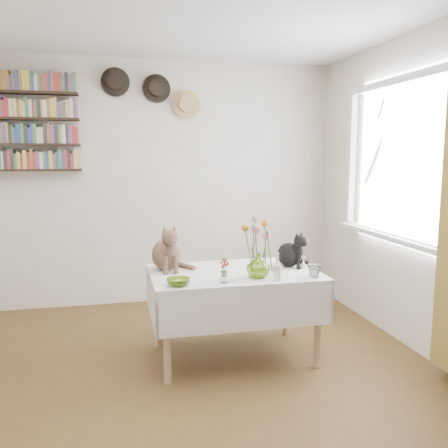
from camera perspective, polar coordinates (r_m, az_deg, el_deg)
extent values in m
cube|color=brown|center=(3.12, -6.54, -21.76)|extent=(4.04, 4.54, 0.04)
cube|color=silver|center=(4.97, -9.69, 4.81)|extent=(4.04, 0.04, 2.54)
cube|color=silver|center=(0.58, 19.14, -21.81)|extent=(4.04, 0.04, 2.54)
cube|color=white|center=(4.15, 20.08, 7.24)|extent=(0.01, 1.40, 1.20)
cube|color=white|center=(4.19, 20.52, 15.87)|extent=(0.06, 1.52, 0.06)
cube|color=white|center=(4.20, 19.66, -1.38)|extent=(0.06, 1.52, 0.06)
cube|color=white|center=(4.78, 15.31, 7.50)|extent=(0.06, 0.06, 1.20)
cube|color=white|center=(4.19, 19.32, -1.40)|extent=(0.12, 1.50, 0.04)
cube|color=white|center=(3.59, 1.21, -6.15)|extent=(1.26, 0.81, 0.05)
cylinder|color=tan|center=(3.30, -6.85, -13.66)|extent=(0.05, 0.05, 0.62)
cylinder|color=tan|center=(3.58, 11.22, -12.00)|extent=(0.05, 0.05, 0.62)
cylinder|color=tan|center=(3.90, -7.94, -10.18)|extent=(0.05, 0.05, 0.62)
cylinder|color=tan|center=(4.14, 7.49, -9.09)|extent=(0.05, 0.05, 0.62)
imported|color=#A9C743|center=(3.39, 4.14, -5.02)|extent=(0.19, 0.19, 0.18)
imported|color=#A9C743|center=(3.21, -5.51, -6.97)|extent=(0.20, 0.20, 0.05)
imported|color=white|center=(3.47, 10.81, -5.57)|extent=(0.13, 0.13, 0.09)
cylinder|color=white|center=(3.34, 6.41, -5.85)|extent=(0.06, 0.06, 0.11)
cylinder|color=white|center=(3.31, 6.43, -4.17)|extent=(0.02, 0.02, 0.09)
cylinder|color=white|center=(3.27, -0.01, -6.40)|extent=(0.05, 0.05, 0.08)
cone|color=white|center=(3.72, 9.51, -4.71)|extent=(0.05, 0.05, 0.08)
sphere|color=beige|center=(3.71, 9.52, -3.97)|extent=(0.03, 0.03, 0.03)
cylinder|color=#4C7233|center=(3.37, 3.62, -3.16)|extent=(0.01, 0.01, 0.30)
sphere|color=pink|center=(3.34, 3.64, -0.64)|extent=(0.07, 0.07, 0.07)
cylinder|color=#4C7233|center=(3.37, 4.91, -3.54)|extent=(0.01, 0.01, 0.26)
sphere|color=pink|center=(3.34, 4.94, -1.35)|extent=(0.06, 0.06, 0.06)
cylinder|color=#4C7233|center=(3.41, 4.98, -2.70)|extent=(0.01, 0.01, 0.34)
sphere|color=orange|center=(3.38, 5.02, 0.13)|extent=(0.06, 0.06, 0.06)
cylinder|color=#4C7233|center=(3.39, 2.99, -3.01)|extent=(0.01, 0.01, 0.31)
sphere|color=orange|center=(3.36, 3.01, -0.41)|extent=(0.05, 0.05, 0.05)
cylinder|color=#4C7233|center=(3.41, 3.92, -2.43)|extent=(0.01, 0.01, 0.37)
sphere|color=#999E93|center=(3.38, 3.95, 0.65)|extent=(0.04, 0.04, 0.04)
cylinder|color=#4C7233|center=(3.32, 3.49, -3.06)|extent=(0.01, 0.01, 0.33)
sphere|color=#999E93|center=(3.30, 3.51, -0.24)|extent=(0.04, 0.04, 0.04)
cylinder|color=#4C7233|center=(3.35, 5.50, -3.33)|extent=(0.01, 0.01, 0.29)
sphere|color=#999E93|center=(3.33, 5.54, -0.88)|extent=(0.04, 0.04, 0.04)
cube|color=black|center=(4.92, -22.62, 6.01)|extent=(1.00, 0.16, 0.02)
cube|color=black|center=(4.92, -22.78, 8.80)|extent=(1.00, 0.16, 0.02)
cube|color=black|center=(4.93, -22.94, 11.59)|extent=(1.00, 0.16, 0.02)
cube|color=black|center=(4.95, -23.10, 14.35)|extent=(1.00, 0.16, 0.02)
cylinder|color=black|center=(4.95, -12.95, 16.31)|extent=(0.28, 0.02, 0.28)
cylinder|color=black|center=(4.91, -12.95, 16.38)|extent=(0.16, 0.08, 0.16)
cylinder|color=black|center=(4.96, -8.12, 15.83)|extent=(0.28, 0.02, 0.28)
cylinder|color=black|center=(4.92, -8.08, 15.89)|extent=(0.16, 0.08, 0.16)
cylinder|color=tan|center=(4.98, -4.54, 14.12)|extent=(0.28, 0.02, 0.28)
cylinder|color=tan|center=(4.94, -4.47, 14.17)|extent=(0.16, 0.08, 0.16)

